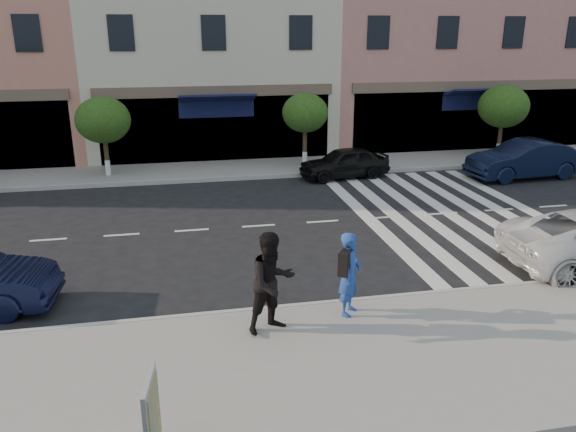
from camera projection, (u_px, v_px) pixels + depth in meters
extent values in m
plane|color=black|center=(284.00, 281.00, 13.23)|extent=(120.00, 120.00, 0.00)
cube|color=gray|center=(325.00, 368.00, 9.72)|extent=(60.00, 4.50, 0.15)
cube|color=gray|center=(234.00, 169.00, 23.43)|extent=(60.00, 3.00, 0.15)
cube|color=beige|center=(207.00, 32.00, 27.20)|extent=(11.00, 9.00, 11.00)
cube|color=tan|center=(438.00, 12.00, 29.13)|extent=(13.00, 9.00, 13.00)
cylinder|color=#473323|center=(107.00, 155.00, 22.03)|extent=(0.18, 0.18, 1.60)
cylinder|color=silver|center=(108.00, 167.00, 22.19)|extent=(0.20, 0.20, 0.60)
ellipsoid|color=#1E4012|center=(103.00, 120.00, 21.60)|extent=(2.10, 2.10, 1.79)
cylinder|color=#473323|center=(305.00, 146.00, 23.52)|extent=(0.18, 0.18, 1.71)
cylinder|color=silver|center=(305.00, 159.00, 23.69)|extent=(0.20, 0.20, 0.60)
ellipsoid|color=#1E4012|center=(305.00, 113.00, 23.08)|extent=(1.90, 1.90, 1.62)
cylinder|color=#473323|center=(500.00, 138.00, 25.21)|extent=(0.18, 0.18, 1.65)
cylinder|color=silver|center=(498.00, 150.00, 25.38)|extent=(0.20, 0.20, 0.60)
ellipsoid|color=#1E4012|center=(503.00, 106.00, 24.76)|extent=(2.20, 2.20, 1.87)
imported|color=#214197|center=(350.00, 274.00, 11.18)|extent=(0.70, 0.76, 1.74)
imported|color=black|center=(272.00, 283.00, 10.51)|extent=(1.18, 1.06, 1.98)
cube|color=beige|center=(152.00, 421.00, 7.34)|extent=(0.17, 0.84, 1.28)
cube|color=#D88C3F|center=(155.00, 417.00, 7.32)|extent=(0.11, 0.69, 0.98)
imported|color=black|center=(344.00, 163.00, 22.29)|extent=(3.74, 1.91, 1.22)
imported|color=black|center=(524.00, 159.00, 22.17)|extent=(4.65, 1.89, 1.50)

